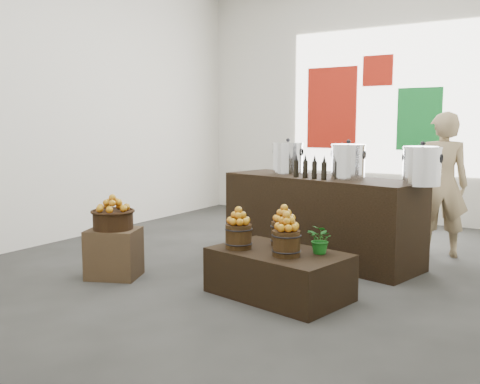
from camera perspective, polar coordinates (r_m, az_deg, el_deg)
The scene contains 24 objects.
ground at distance 6.38m, azimuth 2.67°, elevation -7.43°, with size 7.00×7.00×0.00m, color #3A3A37.
back_wall at distance 9.40m, azimuth 13.27°, elevation 9.38°, with size 6.00×0.04×4.00m, color silver.
back_opening at distance 9.29m, azimuth 15.01°, elevation 9.35°, with size 3.20×0.02×2.40m, color white.
deco_red_left at distance 9.58m, azimuth 9.75°, elevation 8.82°, with size 0.90×0.04×1.40m, color #B31B0D.
deco_green_right at distance 9.12m, azimuth 18.57°, elevation 7.38°, with size 0.70×0.04×1.00m, color #137D2D.
deco_red_upper at distance 9.35m, azimuth 14.49°, elevation 12.43°, with size 0.50×0.04×0.50m, color #B31B0D.
crate at distance 5.85m, azimuth -13.29°, elevation -6.36°, with size 0.52×0.43×0.52m, color brown.
wicker_basket at distance 5.77m, azimuth -13.39°, elevation -2.94°, with size 0.42×0.42×0.19m, color black.
apples_in_basket at distance 5.75m, azimuth -13.44°, elevation -1.16°, with size 0.32×0.32×0.17m, color #900408, non-canonical shape.
display_table at distance 5.10m, azimuth 4.14°, elevation -8.68°, with size 1.25×0.77×0.43m, color black.
apple_bucket_front_left at distance 5.12m, azimuth -0.16°, elevation -4.76°, with size 0.25×0.25×0.23m, color #37230F.
apples_in_bucket_front_left at distance 5.09m, azimuth -0.17°, elevation -2.55°, with size 0.19×0.19×0.17m, color #900408, non-canonical shape.
apple_bucket_front_right at distance 4.85m, azimuth 4.97°, elevation -5.48°, with size 0.25×0.25×0.23m, color #37230F.
apples_in_bucket_front_right at distance 4.81m, azimuth 4.99°, elevation -3.15°, with size 0.19×0.19×0.17m, color #900408, non-canonical shape.
apple_bucket_rear at distance 5.28m, azimuth 4.71°, elevation -4.44°, with size 0.25×0.25×0.23m, color #37230F.
apples_in_bucket_rear at distance 5.24m, azimuth 4.73°, elevation -2.29°, with size 0.19×0.19×0.17m, color #900408, non-canonical shape.
herb_garnish_right at distance 4.96m, azimuth 8.65°, elevation -5.01°, with size 0.24×0.21×0.27m, color #135B16.
herb_garnish_left at distance 5.45m, azimuth 0.34°, elevation -3.93°, with size 0.14×0.11×0.25m, color #135B16.
counter at distance 6.49m, azimuth 8.44°, elevation -2.76°, with size 2.43×0.77×1.00m, color black.
stock_pot_left at distance 6.72m, azimuth 5.12°, elevation 3.51°, with size 0.38×0.38×0.38m, color silver.
stock_pot_center at distance 6.19m, azimuth 11.45°, elevation 3.09°, with size 0.38×0.38×0.38m, color silver.
stock_pot_right at distance 5.75m, azimuth 18.83°, elevation 2.54°, with size 0.38×0.38×0.38m, color silver.
oil_cruets at distance 6.22m, azimuth 7.22°, elevation 2.73°, with size 0.35×0.07×0.28m, color black, non-canonical shape.
shopper at distance 6.96m, azimuth 20.67°, elevation 0.72°, with size 0.64×0.42×1.77m, color #97815C.
Camera 1 is at (2.98, -5.41, 1.61)m, focal length 40.00 mm.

